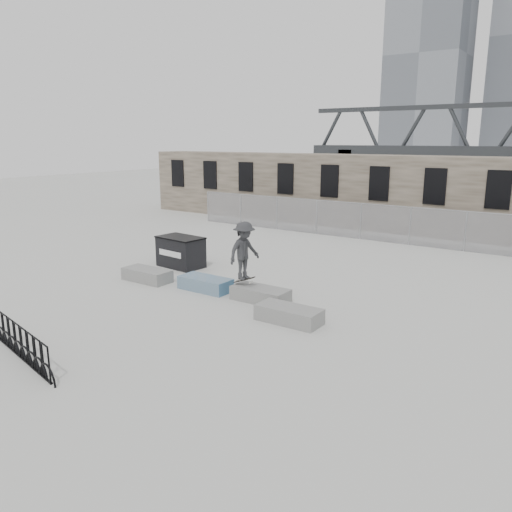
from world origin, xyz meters
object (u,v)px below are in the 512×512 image
Objects in this scene: bike_rack at (15,339)px; planter_center_right at (260,294)px; planter_center_left at (205,283)px; planter_offset at (289,314)px; planter_far_left at (147,274)px; skateboarder at (244,251)px; dumpster at (181,252)px.

planter_center_right is at bearing 69.14° from bike_rack.
planter_center_left is 4.38m from planter_offset.
bike_rack is (2.34, -6.76, 0.18)m from planter_far_left.
skateboarder reaches higher than planter_far_left.
planter_offset is at bearing -6.08° from planter_far_left.
bike_rack reaches higher than planter_center_left.
bike_rack is at bearing -92.74° from planter_center_left.
planter_far_left is 6.96m from planter_offset.
planter_center_left is at bearing 7.67° from planter_far_left.
dumpster reaches higher than bike_rack.
bike_rack reaches higher than planter_center_right.
skateboarder reaches higher than planter_offset.
bike_rack reaches higher than planter_far_left.
bike_rack is at bearing -110.86° from planter_center_right.
dumpster is at bearing 106.91° from bike_rack.
planter_offset is at bearing -104.22° from skateboarder.
planter_center_right is (5.08, 0.43, 0.00)m from planter_far_left.
planter_center_left is 2.27m from skateboarder.
planter_far_left is 0.41× the size of bike_rack.
dumpster is (-7.37, 3.16, 0.41)m from planter_offset.
planter_center_right and planter_offset have the same top height.
dumpster is at bearing 100.51° from planter_far_left.
planter_center_left is 3.77m from dumpster.
skateboarder is at bearing 73.62° from bike_rack.
planter_far_left is 4.68m from skateboarder.
planter_offset is 0.41× the size of bike_rack.
planter_center_right is at bearing 4.89° from planter_far_left.
planter_center_left is 7.13m from bike_rack.
planter_offset is at bearing -17.81° from dumpster.
planter_center_right is (2.40, 0.07, 0.00)m from planter_center_left.
planter_center_left is 2.40m from planter_center_right.
skateboarder is at bearing 4.95° from planter_far_left.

